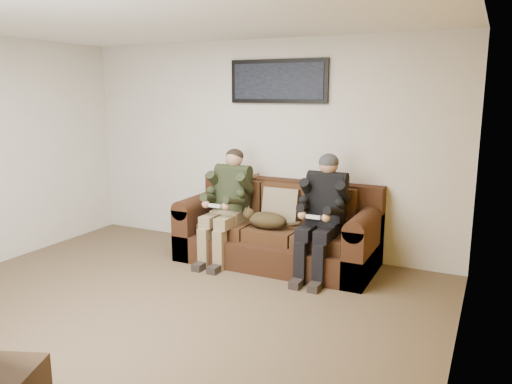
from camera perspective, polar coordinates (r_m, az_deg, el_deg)
The scene contains 12 objects.
floor at distance 4.75m, azimuth -11.52°, elevation -13.48°, with size 5.00×5.00×0.00m, color brown.
ceiling at distance 4.36m, azimuth -12.96°, elevation 19.32°, with size 5.00×5.00×0.00m, color silver.
wall_back at distance 6.28m, azimuth 0.58°, elevation 5.19°, with size 5.00×5.00×0.00m, color beige.
wall_right at distance 3.46m, azimuth 22.53°, elevation -0.81°, with size 4.50×4.50×0.00m, color beige.
accent_wall_right at distance 3.46m, azimuth 22.37°, elevation -0.79°, with size 4.50×4.50×0.00m, color #AE7711.
sofa at distance 5.90m, azimuth 2.69°, elevation -4.60°, with size 2.28×0.98×0.93m.
throw_pillow at distance 5.86m, azimuth 2.89°, elevation -1.58°, with size 0.43×0.12×0.41m, color #857457.
throw_blanket at distance 6.32m, azimuth -1.99°, elevation 1.86°, with size 0.47×0.23×0.08m, color #C4B290.
person_left at distance 5.90m, azimuth -3.26°, elevation -0.73°, with size 0.51×0.87×1.31m.
person_right at distance 5.43m, azimuth 7.63°, elevation -1.83°, with size 0.51×0.86×1.32m.
cat at distance 5.65m, azimuth 1.11°, elevation -3.18°, with size 0.66×0.26×0.24m.
framed_poster at distance 6.11m, azimuth 2.55°, elevation 12.53°, with size 1.25×0.05×0.52m.
Camera 1 is at (2.68, -3.39, 1.98)m, focal length 35.00 mm.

